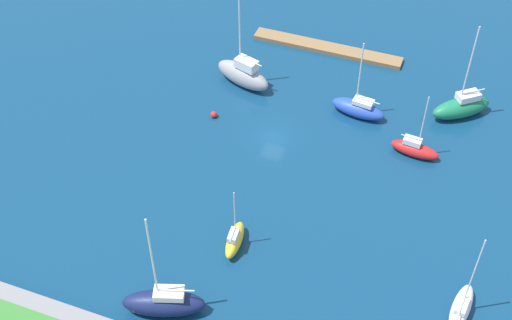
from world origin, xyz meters
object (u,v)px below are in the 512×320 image
object	(u,v)px
pier_dock	(327,48)
sailboat_red_near_pier	(415,149)
sailboat_navy_lone_south	(164,302)
sailboat_yellow_far_north	(235,240)
sailboat_blue_along_channel	(358,108)
mooring_buoy_red	(214,114)
sailboat_green_by_breakwater	(461,107)
sailboat_gray_outer_mooring	(243,74)
sailboat_white_off_beacon	(461,307)

from	to	relation	value
pier_dock	sailboat_red_near_pier	xyz separation A→B (m)	(-15.31, 16.43, 0.65)
pier_dock	sailboat_navy_lone_south	xyz separation A→B (m)	(2.55, 45.89, 1.12)
sailboat_yellow_far_north	sailboat_navy_lone_south	distance (m)	10.16
sailboat_blue_along_channel	sailboat_navy_lone_south	bearing A→B (deg)	80.26
sailboat_red_near_pier	mooring_buoy_red	world-z (taller)	sailboat_red_near_pier
pier_dock	sailboat_green_by_breakwater	xyz separation A→B (m)	(-19.24, 7.51, 1.11)
sailboat_red_near_pier	sailboat_green_by_breakwater	world-z (taller)	sailboat_green_by_breakwater
sailboat_green_by_breakwater	sailboat_gray_outer_mooring	size ratio (longest dim) A/B	0.97
sailboat_blue_along_channel	sailboat_yellow_far_north	size ratio (longest dim) A/B	1.36
sailboat_red_near_pier	sailboat_green_by_breakwater	bearing A→B (deg)	71.30
pier_dock	sailboat_red_near_pier	size ratio (longest dim) A/B	2.36
pier_dock	sailboat_white_off_beacon	distance (m)	43.39
sailboat_blue_along_channel	sailboat_yellow_far_north	distance (m)	25.33
sailboat_white_off_beacon	sailboat_gray_outer_mooring	bearing A→B (deg)	58.89
sailboat_navy_lone_south	sailboat_white_off_beacon	bearing A→B (deg)	-178.67
sailboat_yellow_far_north	mooring_buoy_red	distance (m)	20.44
pier_dock	sailboat_blue_along_channel	world-z (taller)	sailboat_blue_along_channel
sailboat_blue_along_channel	mooring_buoy_red	distance (m)	17.81
sailboat_green_by_breakwater	sailboat_white_off_beacon	bearing A→B (deg)	60.13
pier_dock	sailboat_gray_outer_mooring	xyz separation A→B (m)	(8.07, 11.10, 1.37)
sailboat_blue_along_channel	sailboat_yellow_far_north	world-z (taller)	sailboat_blue_along_channel
sailboat_gray_outer_mooring	sailboat_white_off_beacon	world-z (taller)	sailboat_gray_outer_mooring
sailboat_gray_outer_mooring	sailboat_blue_along_channel	bearing A→B (deg)	-165.01
sailboat_gray_outer_mooring	pier_dock	bearing A→B (deg)	-108.25
sailboat_blue_along_channel	sailboat_white_off_beacon	bearing A→B (deg)	130.19
sailboat_red_near_pier	sailboat_yellow_far_north	distance (m)	24.62
pier_dock	mooring_buoy_red	size ratio (longest dim) A/B	25.14
sailboat_navy_lone_south	sailboat_white_off_beacon	xyz separation A→B (m)	(-26.25, -9.55, -0.47)
sailboat_red_near_pier	sailboat_navy_lone_south	distance (m)	34.46
sailboat_green_by_breakwater	sailboat_gray_outer_mooring	distance (m)	27.54
sailboat_navy_lone_south	mooring_buoy_red	bearing A→B (deg)	-95.17
sailboat_navy_lone_south	sailboat_gray_outer_mooring	xyz separation A→B (m)	(5.52, -34.79, 0.25)
sailboat_green_by_breakwater	sailboat_white_off_beacon	world-z (taller)	sailboat_green_by_breakwater
sailboat_gray_outer_mooring	sailboat_red_near_pier	bearing A→B (deg)	-175.08
sailboat_blue_along_channel	sailboat_navy_lone_south	world-z (taller)	sailboat_navy_lone_south
sailboat_yellow_far_north	mooring_buoy_red	xyz separation A→B (m)	(9.89, -17.87, -0.62)
sailboat_navy_lone_south	sailboat_green_by_breakwater	size ratio (longest dim) A/B	1.02
sailboat_red_near_pier	sailboat_green_by_breakwater	distance (m)	9.76
sailboat_blue_along_channel	mooring_buoy_red	world-z (taller)	sailboat_blue_along_channel
mooring_buoy_red	sailboat_green_by_breakwater	bearing A→B (deg)	-158.97
sailboat_red_near_pier	sailboat_gray_outer_mooring	distance (m)	23.98
sailboat_yellow_far_north	sailboat_white_off_beacon	xyz separation A→B (m)	(-22.94, 0.06, -0.08)
pier_dock	mooring_buoy_red	world-z (taller)	mooring_buoy_red
sailboat_green_by_breakwater	sailboat_gray_outer_mooring	world-z (taller)	sailboat_gray_outer_mooring
sailboat_yellow_far_north	sailboat_navy_lone_south	size ratio (longest dim) A/B	0.59
pier_dock	sailboat_white_off_beacon	size ratio (longest dim) A/B	1.96
sailboat_blue_along_channel	sailboat_white_off_beacon	xyz separation A→B (m)	(-16.30, 24.49, -0.17)
sailboat_red_near_pier	sailboat_blue_along_channel	world-z (taller)	sailboat_blue_along_channel
sailboat_yellow_far_north	sailboat_white_off_beacon	distance (m)	22.95
sailboat_white_off_beacon	sailboat_green_by_breakwater	bearing A→B (deg)	16.16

